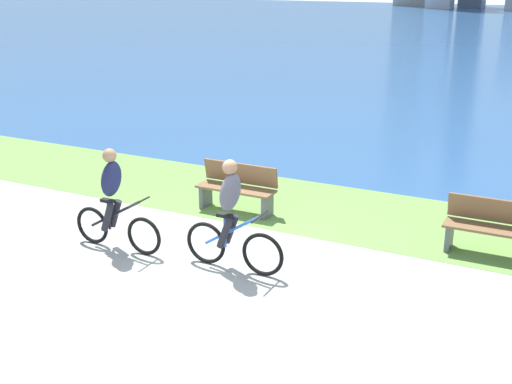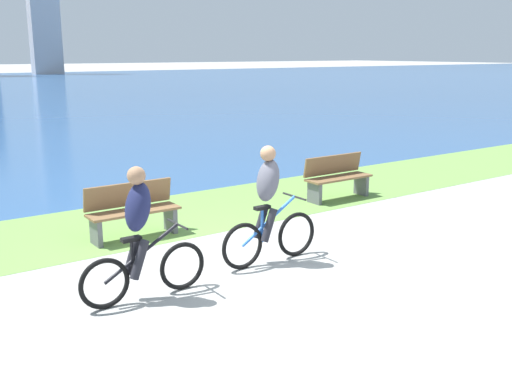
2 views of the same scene
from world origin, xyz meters
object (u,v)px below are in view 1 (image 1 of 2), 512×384
(cyclist_lead, at_px, (231,216))
(bench_near_path, at_px, (237,188))
(cyclist_trailing, at_px, (114,200))
(bench_far_along_path, at_px, (494,228))

(cyclist_lead, distance_m, bench_near_path, 2.53)
(cyclist_lead, bearing_deg, bench_near_path, 116.24)
(cyclist_trailing, relative_size, bench_far_along_path, 1.11)
(bench_near_path, bearing_deg, bench_far_along_path, 0.57)
(bench_near_path, relative_size, bench_far_along_path, 1.00)
(cyclist_trailing, distance_m, bench_near_path, 2.61)
(cyclist_trailing, xyz_separation_m, bench_near_path, (0.93, 2.41, -0.38))
(cyclist_lead, distance_m, cyclist_trailing, 2.04)
(bench_near_path, distance_m, bench_far_along_path, 4.53)
(cyclist_lead, relative_size, bench_far_along_path, 1.14)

